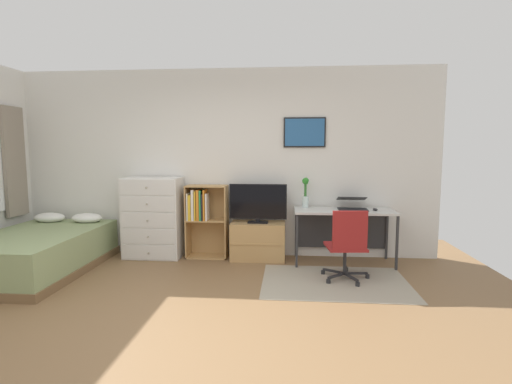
% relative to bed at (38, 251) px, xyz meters
% --- Properties ---
extents(ground_plane, '(7.20, 7.20, 0.00)m').
position_rel_bed_xyz_m(ground_plane, '(2.24, -1.38, -0.26)').
color(ground_plane, brown).
extents(wall_back_with_posters, '(6.12, 0.09, 2.70)m').
position_rel_bed_xyz_m(wall_back_with_posters, '(2.24, 1.05, 1.09)').
color(wall_back_with_posters, silver).
rests_on(wall_back_with_posters, ground_plane).
extents(area_rug, '(1.70, 1.20, 0.01)m').
position_rel_bed_xyz_m(area_rug, '(3.73, -0.08, -0.26)').
color(area_rug, '#9E937F').
rests_on(area_rug, ground_plane).
extents(bed, '(1.31, 2.00, 0.64)m').
position_rel_bed_xyz_m(bed, '(0.00, 0.00, 0.00)').
color(bed, brown).
rests_on(bed, ground_plane).
extents(dresser, '(0.81, 0.46, 1.15)m').
position_rel_bed_xyz_m(dresser, '(1.24, 0.77, 0.32)').
color(dresser, silver).
rests_on(dresser, ground_plane).
extents(bookshelf, '(0.59, 0.30, 1.04)m').
position_rel_bed_xyz_m(bookshelf, '(1.96, 0.84, 0.37)').
color(bookshelf, tan).
rests_on(bookshelf, ground_plane).
extents(tv_stand, '(0.76, 0.41, 0.53)m').
position_rel_bed_xyz_m(tv_stand, '(2.75, 0.79, 0.00)').
color(tv_stand, tan).
rests_on(tv_stand, ground_plane).
extents(television, '(0.80, 0.16, 0.55)m').
position_rel_bed_xyz_m(television, '(2.75, 0.77, 0.54)').
color(television, black).
rests_on(television, tv_stand).
extents(desk, '(1.34, 0.57, 0.74)m').
position_rel_bed_xyz_m(desk, '(3.93, 0.78, 0.34)').
color(desk, silver).
rests_on(desk, ground_plane).
extents(office_chair, '(0.57, 0.58, 0.86)m').
position_rel_bed_xyz_m(office_chair, '(3.86, -0.04, 0.20)').
color(office_chair, '#232326').
rests_on(office_chair, ground_plane).
extents(laptop, '(0.40, 0.43, 0.17)m').
position_rel_bed_xyz_m(laptop, '(4.04, 0.78, 0.55)').
color(laptop, black).
rests_on(laptop, desk).
extents(computer_mouse, '(0.06, 0.10, 0.03)m').
position_rel_bed_xyz_m(computer_mouse, '(4.33, 0.67, 0.50)').
color(computer_mouse, '#262628').
rests_on(computer_mouse, desk).
extents(bamboo_vase, '(0.09, 0.10, 0.42)m').
position_rel_bed_xyz_m(bamboo_vase, '(3.41, 0.86, 0.73)').
color(bamboo_vase, silver).
rests_on(bamboo_vase, desk).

